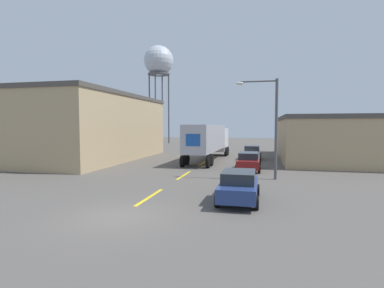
{
  "coord_description": "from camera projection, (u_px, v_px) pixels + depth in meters",
  "views": [
    {
      "loc": [
        5.79,
        -11.2,
        3.81
      ],
      "look_at": [
        0.07,
        13.01,
        2.24
      ],
      "focal_mm": 28.0,
      "sensor_mm": 36.0,
      "label": 1
    }
  ],
  "objects": [
    {
      "name": "ground_plane",
      "position": [
        119.0,
        217.0,
        12.44
      ],
      "size": [
        160.0,
        160.0,
        0.0
      ],
      "primitive_type": "plane",
      "color": "#56514C"
    },
    {
      "name": "road_centerline",
      "position": [
        184.0,
        175.0,
        22.76
      ],
      "size": [
        0.2,
        18.0,
        0.01
      ],
      "color": "yellow",
      "rests_on": "ground_plane"
    },
    {
      "name": "warehouse_left",
      "position": [
        94.0,
        127.0,
        33.31
      ],
      "size": [
        9.69,
        19.81,
        7.18
      ],
      "color": "tan",
      "rests_on": "ground_plane"
    },
    {
      "name": "warehouse_right",
      "position": [
        344.0,
        138.0,
        32.84
      ],
      "size": [
        13.7,
        18.38,
        4.76
      ],
      "color": "tan",
      "rests_on": "ground_plane"
    },
    {
      "name": "semi_truck",
      "position": [
        209.0,
        139.0,
        32.55
      ],
      "size": [
        3.03,
        13.89,
        3.85
      ],
      "rotation": [
        0.0,
        0.0,
        -0.03
      ],
      "color": "silver",
      "rests_on": "ground_plane"
    },
    {
      "name": "parked_car_right_near",
      "position": [
        239.0,
        186.0,
        14.91
      ],
      "size": [
        1.99,
        4.29,
        1.54
      ],
      "color": "navy",
      "rests_on": "ground_plane"
    },
    {
      "name": "parked_car_right_far",
      "position": [
        252.0,
        152.0,
        33.27
      ],
      "size": [
        1.99,
        4.29,
        1.54
      ],
      "color": "silver",
      "rests_on": "ground_plane"
    },
    {
      "name": "parked_car_right_mid",
      "position": [
        249.0,
        161.0,
        25.07
      ],
      "size": [
        1.99,
        4.29,
        1.54
      ],
      "color": "maroon",
      "rests_on": "ground_plane"
    },
    {
      "name": "water_tower",
      "position": [
        159.0,
        62.0,
        63.18
      ],
      "size": [
        6.21,
        6.21,
        20.55
      ],
      "color": "#47474C",
      "rests_on": "ground_plane"
    },
    {
      "name": "street_lamp",
      "position": [
        270.0,
        120.0,
        20.88
      ],
      "size": [
        2.92,
        0.32,
        7.02
      ],
      "color": "#4C4C51",
      "rests_on": "ground_plane"
    }
  ]
}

